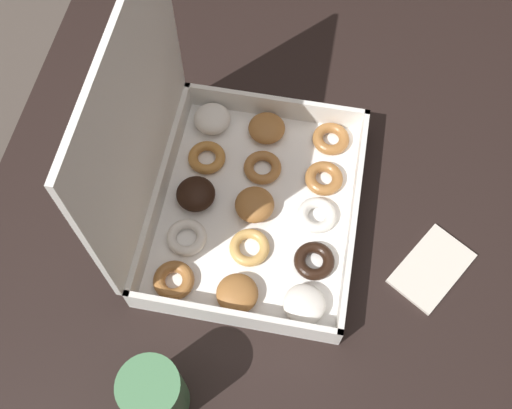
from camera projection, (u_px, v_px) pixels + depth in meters
ground_plane at (252, 343)px, 1.53m from camera, size 8.00×8.00×0.00m
dining_table at (249, 249)px, 0.97m from camera, size 1.12×0.79×0.74m
donut_box at (225, 185)px, 0.82m from camera, size 0.35×0.29×0.34m
coffee_mug at (154, 393)px, 0.71m from camera, size 0.07×0.07×0.11m
paper_napkin at (432, 268)px, 0.84m from camera, size 0.14×0.12×0.01m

